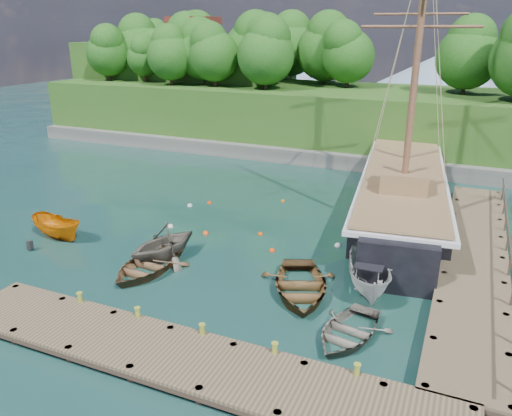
% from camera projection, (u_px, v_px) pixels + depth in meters
% --- Properties ---
extents(ground, '(160.00, 160.00, 0.00)m').
position_uv_depth(ground, '(218.00, 280.00, 24.57)').
color(ground, '#123629').
rests_on(ground, ground).
extents(dock_near, '(20.00, 3.20, 1.10)m').
position_uv_depth(dock_near, '(184.00, 358.00, 18.07)').
color(dock_near, '#493D2A').
rests_on(dock_near, ground).
extents(dock_east, '(3.20, 24.00, 1.10)m').
position_uv_depth(dock_east, '(474.00, 256.00, 26.14)').
color(dock_east, '#493D2A').
rests_on(dock_east, ground).
extents(bollard_0, '(0.26, 0.26, 0.45)m').
position_uv_depth(bollard_0, '(82.00, 314.00, 21.68)').
color(bollard_0, olive).
rests_on(bollard_0, ground).
extents(bollard_1, '(0.26, 0.26, 0.45)m').
position_uv_depth(bollard_1, '(139.00, 330.00, 20.55)').
color(bollard_1, olive).
rests_on(bollard_1, ground).
extents(bollard_2, '(0.26, 0.26, 0.45)m').
position_uv_depth(bollard_2, '(203.00, 347.00, 19.43)').
color(bollard_2, olive).
rests_on(bollard_2, ground).
extents(bollard_3, '(0.26, 0.26, 0.45)m').
position_uv_depth(bollard_3, '(274.00, 367.00, 18.30)').
color(bollard_3, olive).
rests_on(bollard_3, ground).
extents(bollard_4, '(0.26, 0.26, 0.45)m').
position_uv_depth(bollard_4, '(355.00, 389.00, 17.18)').
color(bollard_4, olive).
rests_on(bollard_4, ground).
extents(rowboat_0, '(3.51, 4.76, 0.95)m').
position_uv_depth(rowboat_0, '(146.00, 272.00, 25.36)').
color(rowboat_0, brown).
rests_on(rowboat_0, ground).
extents(rowboat_1, '(4.63, 4.99, 2.16)m').
position_uv_depth(rowboat_1, '(164.00, 259.00, 26.79)').
color(rowboat_1, '#5B554A').
rests_on(rowboat_1, ground).
extents(rowboat_2, '(5.33, 6.15, 1.07)m').
position_uv_depth(rowboat_2, '(300.00, 294.00, 23.31)').
color(rowboat_2, brown).
rests_on(rowboat_2, ground).
extents(rowboat_3, '(3.63, 4.55, 0.84)m').
position_uv_depth(rowboat_3, '(347.00, 338.00, 20.03)').
color(rowboat_3, '#686256').
rests_on(rowboat_3, ground).
extents(motorboat_orange, '(4.16, 2.20, 1.52)m').
position_uv_depth(motorboat_orange, '(59.00, 238.00, 29.46)').
color(motorboat_orange, '#D56E04').
rests_on(motorboat_orange, ground).
extents(cabin_boat_white, '(3.22, 5.22, 1.89)m').
position_uv_depth(cabin_boat_white, '(368.00, 290.00, 23.60)').
color(cabin_boat_white, silver).
rests_on(cabin_boat_white, ground).
extents(schooner, '(7.80, 28.82, 21.37)m').
position_uv_depth(schooner, '(402.00, 196.00, 32.95)').
color(schooner, black).
rests_on(schooner, ground).
extents(mooring_buoy_0, '(0.36, 0.36, 0.36)m').
position_uv_depth(mooring_buoy_0, '(171.00, 227.00, 31.07)').
color(mooring_buoy_0, silver).
rests_on(mooring_buoy_0, ground).
extents(mooring_buoy_1, '(0.35, 0.35, 0.35)m').
position_uv_depth(mooring_buoy_1, '(206.00, 234.00, 30.05)').
color(mooring_buoy_1, '#F74709').
rests_on(mooring_buoy_1, ground).
extents(mooring_buoy_2, '(0.29, 0.29, 0.29)m').
position_uv_depth(mooring_buoy_2, '(260.00, 235.00, 29.93)').
color(mooring_buoy_2, '#EF4A00').
rests_on(mooring_buoy_2, ground).
extents(mooring_buoy_3, '(0.36, 0.36, 0.36)m').
position_uv_depth(mooring_buoy_3, '(338.00, 246.00, 28.37)').
color(mooring_buoy_3, white).
rests_on(mooring_buoy_3, ground).
extents(mooring_buoy_4, '(0.30, 0.30, 0.30)m').
position_uv_depth(mooring_buoy_4, '(209.00, 203.00, 35.23)').
color(mooring_buoy_4, red).
rests_on(mooring_buoy_4, ground).
extents(mooring_buoy_5, '(0.29, 0.29, 0.29)m').
position_uv_depth(mooring_buoy_5, '(283.00, 202.00, 35.56)').
color(mooring_buoy_5, '#D35D0A').
rests_on(mooring_buoy_5, ground).
extents(mooring_buoy_6, '(0.35, 0.35, 0.35)m').
position_uv_depth(mooring_buoy_6, '(190.00, 206.00, 34.67)').
color(mooring_buoy_6, silver).
rests_on(mooring_buoy_6, ground).
extents(mooring_buoy_7, '(0.34, 0.34, 0.34)m').
position_uv_depth(mooring_buoy_7, '(272.00, 251.00, 27.72)').
color(mooring_buoy_7, red).
rests_on(mooring_buoy_7, ground).
extents(headland, '(51.00, 19.31, 12.90)m').
position_uv_depth(headland, '(246.00, 87.00, 54.52)').
color(headland, '#474744').
rests_on(headland, ground).
extents(distant_ridge, '(117.00, 40.00, 10.00)m').
position_uv_depth(distant_ridge, '(439.00, 74.00, 81.76)').
color(distant_ridge, '#728CA5').
rests_on(distant_ridge, ground).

